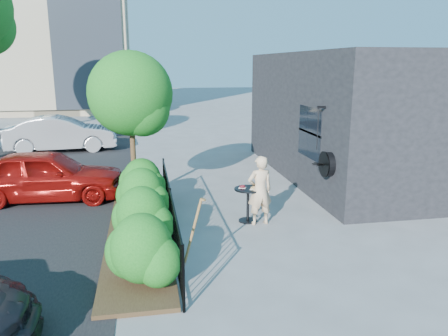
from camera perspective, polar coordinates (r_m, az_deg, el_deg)
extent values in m
plane|color=gray|center=(9.82, 1.96, -8.36)|extent=(120.00, 120.00, 0.00)
cube|color=black|center=(15.43, 18.77, 6.61)|extent=(6.00, 9.00, 4.00)
cube|color=black|center=(12.30, 11.15, 4.55)|extent=(0.04, 1.60, 1.40)
cube|color=black|center=(12.30, 11.17, 4.55)|extent=(0.05, 1.70, 0.06)
cylinder|color=black|center=(11.01, 13.41, 0.49)|extent=(0.18, 0.60, 0.60)
cylinder|color=black|center=(10.97, 12.93, 0.47)|extent=(0.03, 0.64, 0.64)
cube|color=black|center=(11.24, 12.67, 7.78)|extent=(0.25, 0.06, 0.06)
cylinder|color=black|center=(11.27, 12.15, 5.00)|extent=(0.02, 0.02, 1.05)
cylinder|color=black|center=(6.68, -5.33, -14.24)|extent=(0.05, 0.05, 1.10)
cylinder|color=black|center=(9.44, -6.99, -5.82)|extent=(0.05, 0.05, 1.10)
cylinder|color=black|center=(12.31, -7.86, -1.26)|extent=(0.05, 0.05, 1.10)
cube|color=black|center=(9.28, -7.08, -2.85)|extent=(0.03, 6.00, 0.03)
cube|color=black|center=(9.60, -6.91, -8.36)|extent=(0.03, 6.00, 0.03)
cylinder|color=black|center=(6.77, -5.41, -13.85)|extent=(0.02, 0.02, 1.04)
cylinder|color=black|center=(6.95, -5.56, -13.10)|extent=(0.02, 0.02, 1.04)
cylinder|color=black|center=(7.13, -5.71, -12.39)|extent=(0.02, 0.02, 1.04)
cylinder|color=black|center=(7.31, -5.84, -11.71)|extent=(0.02, 0.02, 1.04)
cylinder|color=black|center=(7.49, -5.97, -11.07)|extent=(0.02, 0.02, 1.04)
cylinder|color=black|center=(7.67, -6.09, -10.45)|extent=(0.02, 0.02, 1.04)
cylinder|color=black|center=(7.86, -6.20, -9.87)|extent=(0.02, 0.02, 1.04)
cylinder|color=black|center=(8.04, -6.31, -9.31)|extent=(0.02, 0.02, 1.04)
cylinder|color=black|center=(8.22, -6.42, -8.77)|extent=(0.02, 0.02, 1.04)
cylinder|color=black|center=(8.41, -6.52, -8.26)|extent=(0.02, 0.02, 1.04)
cylinder|color=black|center=(8.60, -6.61, -7.78)|extent=(0.02, 0.02, 1.04)
cylinder|color=black|center=(8.78, -6.70, -7.31)|extent=(0.02, 0.02, 1.04)
cylinder|color=black|center=(8.97, -6.79, -6.86)|extent=(0.02, 0.02, 1.04)
cylinder|color=black|center=(9.16, -6.87, -6.43)|extent=(0.02, 0.02, 1.04)
cylinder|color=black|center=(9.35, -6.95, -6.02)|extent=(0.02, 0.02, 1.04)
cylinder|color=black|center=(9.53, -7.02, -5.62)|extent=(0.02, 0.02, 1.04)
cylinder|color=black|center=(9.72, -7.10, -5.24)|extent=(0.02, 0.02, 1.04)
cylinder|color=black|center=(9.91, -7.17, -4.87)|extent=(0.02, 0.02, 1.04)
cylinder|color=black|center=(10.10, -7.24, -4.52)|extent=(0.02, 0.02, 1.04)
cylinder|color=black|center=(10.29, -7.30, -4.18)|extent=(0.02, 0.02, 1.04)
cylinder|color=black|center=(10.48, -7.36, -3.86)|extent=(0.02, 0.02, 1.04)
cylinder|color=black|center=(10.67, -7.42, -3.54)|extent=(0.02, 0.02, 1.04)
cylinder|color=black|center=(10.87, -7.48, -3.24)|extent=(0.02, 0.02, 1.04)
cylinder|color=black|center=(11.06, -7.54, -2.94)|extent=(0.02, 0.02, 1.04)
cylinder|color=black|center=(11.25, -7.59, -2.66)|extent=(0.02, 0.02, 1.04)
cylinder|color=black|center=(11.44, -7.64, -2.38)|extent=(0.02, 0.02, 1.04)
cylinder|color=black|center=(11.63, -7.69, -2.12)|extent=(0.02, 0.02, 1.04)
cylinder|color=black|center=(11.83, -7.74, -1.86)|extent=(0.02, 0.02, 1.04)
cylinder|color=black|center=(12.02, -7.79, -1.61)|extent=(0.02, 0.02, 1.04)
cylinder|color=black|center=(12.21, -7.84, -1.37)|extent=(0.02, 0.02, 1.04)
cube|color=#382616|center=(9.61, -11.12, -8.87)|extent=(1.30, 6.00, 0.08)
ellipsoid|color=#155F18|center=(7.33, -10.70, -10.54)|extent=(1.10, 1.10, 1.24)
ellipsoid|color=#155F18|center=(8.81, -10.69, -6.34)|extent=(1.10, 1.10, 1.24)
ellipsoid|color=#155F18|center=(10.24, -10.68, -3.53)|extent=(1.10, 1.10, 1.24)
ellipsoid|color=#155F18|center=(11.59, -10.68, -1.53)|extent=(1.10, 1.10, 1.24)
cylinder|color=#3F2B19|center=(11.96, -11.74, 1.36)|extent=(0.14, 0.14, 2.40)
sphere|color=#155F18|center=(11.74, -12.12, 9.21)|extent=(2.20, 2.20, 2.20)
sphere|color=#155F18|center=(11.56, -10.57, 7.57)|extent=(1.43, 1.43, 1.43)
cylinder|color=black|center=(10.22, 3.16, -2.75)|extent=(0.65, 0.65, 0.03)
cylinder|color=black|center=(10.34, 3.13, -4.88)|extent=(0.06, 0.06, 0.78)
cylinder|color=black|center=(10.47, 3.11, -6.87)|extent=(0.43, 0.43, 0.03)
cube|color=white|center=(10.27, 2.42, -2.57)|extent=(0.21, 0.21, 0.01)
cube|color=white|center=(10.16, 3.91, -2.75)|extent=(0.21, 0.21, 0.01)
torus|color=#450B12|center=(10.26, 2.42, -2.42)|extent=(0.14, 0.14, 0.05)
torus|color=tan|center=(10.16, 3.91, -2.60)|extent=(0.14, 0.14, 0.05)
imported|color=#D3AF88|center=(10.08, 4.70, -2.94)|extent=(0.64, 0.46, 1.63)
cylinder|color=brown|center=(7.76, -4.14, -8.46)|extent=(0.38, 0.05, 1.25)
cube|color=gray|center=(8.02, -5.40, -12.88)|extent=(0.09, 0.18, 0.26)
cylinder|color=brown|center=(7.58, -2.75, -4.13)|extent=(0.11, 0.10, 0.06)
imported|color=#980F0C|center=(12.81, -22.17, -0.87)|extent=(4.20, 1.88, 1.40)
imported|color=#AEAEB3|center=(19.88, -20.50, 4.22)|extent=(4.67, 1.95, 1.50)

